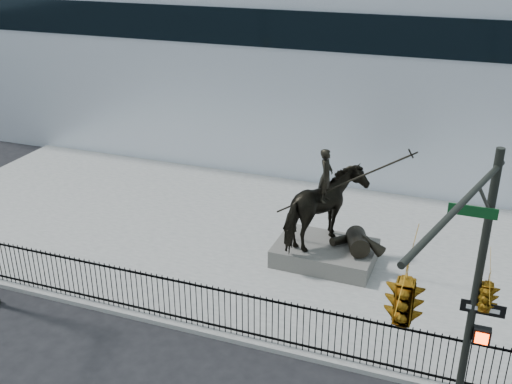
% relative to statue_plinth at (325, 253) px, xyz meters
% --- Properties ---
extents(ground, '(120.00, 120.00, 0.00)m').
position_rel_statue_plinth_xyz_m(ground, '(-2.23, -6.20, -0.47)').
color(ground, black).
rests_on(ground, ground).
extents(plaza, '(30.00, 12.00, 0.15)m').
position_rel_statue_plinth_xyz_m(plaza, '(-2.23, 0.80, -0.40)').
color(plaza, gray).
rests_on(plaza, ground).
extents(building, '(44.00, 14.00, 9.00)m').
position_rel_statue_plinth_xyz_m(building, '(-2.23, 13.80, 4.03)').
color(building, white).
rests_on(building, ground).
extents(picket_fence, '(22.10, 0.10, 1.50)m').
position_rel_statue_plinth_xyz_m(picket_fence, '(-2.23, -4.95, 0.43)').
color(picket_fence, black).
rests_on(picket_fence, plaza).
extents(statue_plinth, '(3.48, 2.44, 0.64)m').
position_rel_statue_plinth_xyz_m(statue_plinth, '(0.00, 0.00, 0.00)').
color(statue_plinth, '#57554F').
rests_on(statue_plinth, plaza).
extents(equestrian_statue, '(4.40, 2.77, 3.73)m').
position_rel_statue_plinth_xyz_m(equestrian_statue, '(0.07, -0.00, 1.67)').
color(equestrian_statue, black).
rests_on(equestrian_statue, statue_plinth).
extents(traffic_signal_right, '(2.17, 6.86, 7.00)m').
position_rel_statue_plinth_xyz_m(traffic_signal_right, '(4.24, -8.21, 4.38)').
color(traffic_signal_right, black).
rests_on(traffic_signal_right, ground).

